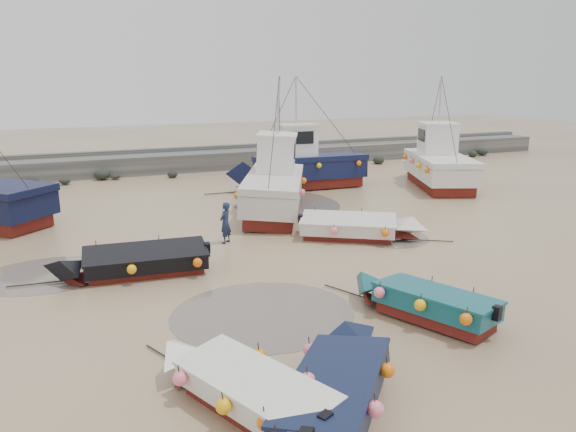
% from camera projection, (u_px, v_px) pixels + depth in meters
% --- Properties ---
extents(ground, '(120.00, 120.00, 0.00)m').
position_uv_depth(ground, '(323.00, 273.00, 18.25)').
color(ground, tan).
rests_on(ground, ground).
extents(seawall, '(60.00, 4.92, 1.50)m').
position_uv_depth(seawall, '(179.00, 162.00, 37.78)').
color(seawall, slate).
rests_on(seawall, ground).
extents(puddle_a, '(5.04, 5.04, 0.01)m').
position_uv_depth(puddle_a, '(263.00, 314.00, 15.16)').
color(puddle_a, '#625850').
rests_on(puddle_a, ground).
extents(puddle_b, '(3.16, 3.16, 0.01)m').
position_uv_depth(puddle_b, '(386.00, 235.00, 22.62)').
color(puddle_b, '#625850').
rests_on(puddle_b, ground).
extents(puddle_c, '(4.56, 4.56, 0.01)m').
position_uv_depth(puddle_c, '(48.00, 275.00, 18.14)').
color(puddle_c, '#625850').
rests_on(puddle_c, ground).
extents(puddle_d, '(5.33, 5.33, 0.01)m').
position_uv_depth(puddle_d, '(284.00, 203.00, 28.37)').
color(puddle_d, '#625850').
rests_on(puddle_d, ground).
extents(dinghy_0, '(2.77, 5.44, 1.43)m').
position_uv_depth(dinghy_0, '(245.00, 382.00, 10.74)').
color(dinghy_0, maroon).
rests_on(dinghy_0, ground).
extents(dinghy_1, '(4.35, 4.83, 1.43)m').
position_uv_depth(dinghy_1, '(342.00, 380.00, 10.79)').
color(dinghy_1, maroon).
rests_on(dinghy_1, ground).
extents(dinghy_2, '(2.84, 5.13, 1.43)m').
position_uv_depth(dinghy_2, '(423.00, 298.00, 14.76)').
color(dinghy_2, maroon).
rests_on(dinghy_2, ground).
extents(dinghy_4, '(6.23, 2.26, 1.43)m').
position_uv_depth(dinghy_4, '(134.00, 259.00, 18.00)').
color(dinghy_4, maroon).
rests_on(dinghy_4, ground).
extents(dinghy_5, '(5.48, 3.90, 1.43)m').
position_uv_depth(dinghy_5, '(358.00, 225.00, 22.08)').
color(dinghy_5, maroon).
rests_on(dinghy_5, ground).
extents(cabin_boat_1, '(5.81, 9.78, 6.22)m').
position_uv_depth(cabin_boat_1, '(274.00, 184.00, 26.32)').
color(cabin_boat_1, maroon).
rests_on(cabin_boat_1, ground).
extents(cabin_boat_2, '(9.40, 2.92, 6.22)m').
position_uv_depth(cabin_boat_2, '(301.00, 165.00, 31.76)').
color(cabin_boat_2, maroon).
rests_on(cabin_boat_2, ground).
extents(cabin_boat_3, '(5.32, 9.42, 6.22)m').
position_uv_depth(cabin_boat_3, '(437.00, 163.00, 32.61)').
color(cabin_boat_3, maroon).
rests_on(cabin_boat_3, ground).
extents(person, '(0.69, 0.67, 1.60)m').
position_uv_depth(person, '(226.00, 243.00, 21.60)').
color(person, '#1A253E').
rests_on(person, ground).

